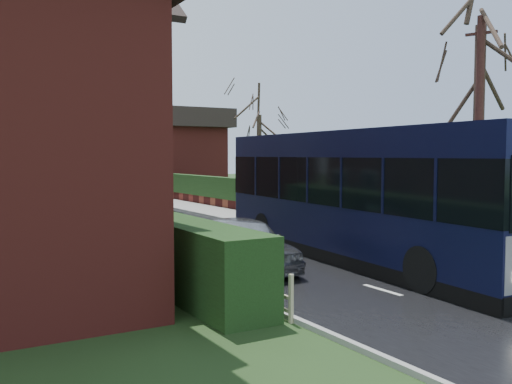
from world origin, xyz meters
TOP-DOWN VIEW (x-y plane):
  - ground at (0.00, 0.00)m, footprint 140.00×140.00m
  - road at (0.00, 10.00)m, footprint 6.00×100.00m
  - pavement at (4.25, 10.00)m, footprint 2.50×100.00m
  - kerb_right at (3.05, 10.00)m, footprint 0.12×100.00m
  - kerb_left at (-3.05, 10.00)m, footprint 0.12×100.00m
  - front_hedge at (-3.90, 5.00)m, footprint 1.20×16.00m
  - picket_fence at (-3.15, 5.00)m, footprint 0.10×16.00m
  - right_wall_hedge at (5.80, 10.00)m, footprint 0.60×50.00m
  - bus at (2.20, 1.12)m, footprint 3.78×12.43m
  - car_silver at (-1.50, 1.67)m, footprint 1.99×4.30m
  - car_green at (-2.90, 3.77)m, footprint 3.85×5.34m
  - car_distant at (-0.38, 43.52)m, footprint 2.71×3.88m
  - telegraph_pole at (5.80, 0.11)m, footprint 0.44×0.89m
  - tree_right_near at (6.00, 0.29)m, footprint 4.63×4.63m
  - tree_right_far at (9.00, 18.56)m, footprint 4.06×4.06m

SIDE VIEW (x-z plane):
  - ground at x=0.00m, z-range 0.00..0.00m
  - road at x=0.00m, z-range 0.00..0.02m
  - kerb_left at x=-3.05m, z-range 0.00..0.10m
  - pavement at x=4.25m, z-range 0.00..0.14m
  - kerb_right at x=3.05m, z-range 0.00..0.14m
  - picket_fence at x=-3.15m, z-range 0.00..0.90m
  - car_distant at x=-0.38m, z-range 0.00..1.21m
  - car_silver at x=-1.50m, z-range 0.00..1.43m
  - car_green at x=-2.90m, z-range 0.00..1.44m
  - front_hedge at x=-3.90m, z-range 0.00..1.60m
  - right_wall_hedge at x=5.80m, z-range 0.12..1.92m
  - bus at x=2.20m, z-range -0.02..3.70m
  - telegraph_pole at x=5.80m, z-range 0.04..7.27m
  - tree_right_far at x=9.00m, z-range 1.94..9.79m
  - tree_right_near at x=6.00m, z-range 2.47..12.48m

